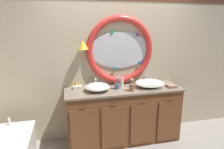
# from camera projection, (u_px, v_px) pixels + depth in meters

# --- Properties ---
(ground_plane) EXTENTS (14.00, 14.00, 0.00)m
(ground_plane) POSITION_uv_depth(u_px,v_px,m) (127.00, 148.00, 3.17)
(ground_plane) COLOR gray
(back_wall_assembly) EXTENTS (6.40, 0.26, 2.60)m
(back_wall_assembly) POSITION_uv_depth(u_px,v_px,m) (118.00, 60.00, 3.40)
(back_wall_assembly) COLOR beige
(back_wall_assembly) RESTS_ON ground_plane
(vanity_counter) EXTENTS (1.87, 0.60, 0.91)m
(vanity_counter) POSITION_uv_depth(u_px,v_px,m) (123.00, 114.00, 3.32)
(vanity_counter) COLOR brown
(vanity_counter) RESTS_ON ground_plane
(sink_basin_left) EXTENTS (0.38, 0.38, 0.13)m
(sink_basin_left) POSITION_uv_depth(u_px,v_px,m) (97.00, 87.00, 3.07)
(sink_basin_left) COLOR white
(sink_basin_left) RESTS_ON vanity_counter
(sink_basin_right) EXTENTS (0.47, 0.47, 0.13)m
(sink_basin_right) POSITION_uv_depth(u_px,v_px,m) (149.00, 83.00, 3.26)
(sink_basin_right) COLOR white
(sink_basin_right) RESTS_ON vanity_counter
(faucet_set_left) EXTENTS (0.22, 0.14, 0.16)m
(faucet_set_left) POSITION_uv_depth(u_px,v_px,m) (95.00, 83.00, 3.28)
(faucet_set_left) COLOR silver
(faucet_set_left) RESTS_ON vanity_counter
(faucet_set_right) EXTENTS (0.22, 0.15, 0.15)m
(faucet_set_right) POSITION_uv_depth(u_px,v_px,m) (144.00, 80.00, 3.47)
(faucet_set_right) COLOR silver
(faucet_set_right) RESTS_ON vanity_counter
(toothbrush_holder_left) EXTENTS (0.09, 0.09, 0.22)m
(toothbrush_holder_left) POSITION_uv_depth(u_px,v_px,m) (117.00, 86.00, 3.17)
(toothbrush_holder_left) COLOR slate
(toothbrush_holder_left) RESTS_ON vanity_counter
(toothbrush_holder_right) EXTENTS (0.09, 0.09, 0.21)m
(toothbrush_holder_right) POSITION_uv_depth(u_px,v_px,m) (132.00, 87.00, 3.08)
(toothbrush_holder_right) COLOR #996647
(toothbrush_holder_right) RESTS_ON vanity_counter
(soap_dispenser) EXTENTS (0.06, 0.07, 0.16)m
(soap_dispenser) POSITION_uv_depth(u_px,v_px,m) (122.00, 82.00, 3.30)
(soap_dispenser) COLOR #EFE5C6
(soap_dispenser) RESTS_ON vanity_counter
(folded_hand_towel) EXTENTS (0.15, 0.14, 0.04)m
(folded_hand_towel) POSITION_uv_depth(u_px,v_px,m) (171.00, 86.00, 3.26)
(folded_hand_towel) COLOR #936B56
(folded_hand_towel) RESTS_ON vanity_counter
(toiletry_basket) EXTENTS (0.14, 0.11, 0.12)m
(toiletry_basket) POSITION_uv_depth(u_px,v_px,m) (77.00, 87.00, 3.20)
(toiletry_basket) COLOR beige
(toiletry_basket) RESTS_ON vanity_counter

